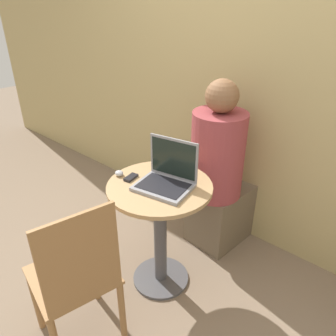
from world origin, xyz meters
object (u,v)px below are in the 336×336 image
cell_phone (131,177)px  person_seated (220,181)px  chair_empty (77,280)px  laptop (167,177)px

cell_phone → person_seated: bearing=71.3°
cell_phone → chair_empty: 0.65m
person_seated → cell_phone: bearing=-108.7°
chair_empty → laptop: bearing=87.3°
cell_phone → person_seated: person_seated is taller
cell_phone → chair_empty: bearing=-71.6°
chair_empty → person_seated: (0.04, 1.23, 0.05)m
chair_empty → person_seated: 1.23m
laptop → person_seated: bearing=89.2°
laptop → chair_empty: laptop is taller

